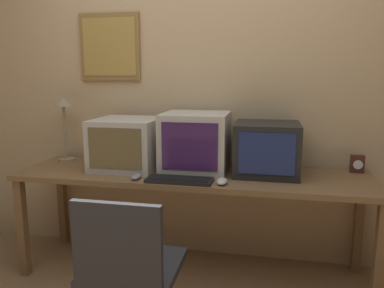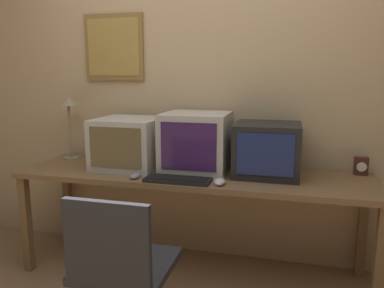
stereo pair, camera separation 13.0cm
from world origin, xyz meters
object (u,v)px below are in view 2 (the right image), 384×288
object	(u,v)px
keyboard_main	(178,180)
desk_clock	(361,166)
monitor_left	(129,143)
monitor_center	(196,142)
desk_lamp	(69,112)
mouse_near_keyboard	(220,182)
monitor_right	(267,149)
office_chair	(123,283)
mouse_far_corner	(135,176)

from	to	relation	value
keyboard_main	desk_clock	size ratio (longest dim) A/B	3.46
monitor_left	monitor_center	size ratio (longest dim) A/B	1.02
keyboard_main	desk_lamp	world-z (taller)	desk_lamp
desk_lamp	monitor_left	bearing A→B (deg)	-12.46
monitor_center	mouse_near_keyboard	bearing A→B (deg)	-52.97
monitor_right	office_chair	distance (m)	1.21
keyboard_main	office_chair	world-z (taller)	office_chair
office_chair	mouse_near_keyboard	bearing A→B (deg)	57.71
mouse_far_corner	desk_clock	world-z (taller)	desk_clock
office_chair	monitor_left	bearing A→B (deg)	111.24
monitor_left	office_chair	world-z (taller)	monitor_left
monitor_left	mouse_far_corner	bearing A→B (deg)	-59.49
monitor_center	mouse_far_corner	bearing A→B (deg)	-138.36
monitor_center	monitor_right	distance (m)	0.48
monitor_center	monitor_right	bearing A→B (deg)	0.68
monitor_left	desk_clock	distance (m)	1.58
mouse_far_corner	desk_lamp	bearing A→B (deg)	151.06
monitor_left	monitor_center	world-z (taller)	monitor_center
mouse_near_keyboard	mouse_far_corner	size ratio (longest dim) A/B	1.16
monitor_left	desk_clock	xyz separation A→B (m)	(1.56, 0.19, -0.12)
monitor_center	desk_clock	xyz separation A→B (m)	(1.08, 0.16, -0.14)
desk_clock	monitor_center	bearing A→B (deg)	-171.32
keyboard_main	desk_clock	bearing A→B (deg)	22.08
monitor_left	mouse_near_keyboard	distance (m)	0.77
desk_clock	monitor_right	bearing A→B (deg)	-165.22
monitor_right	mouse_near_keyboard	world-z (taller)	monitor_right
monitor_right	office_chair	bearing A→B (deg)	-125.54
monitor_right	keyboard_main	distance (m)	0.62
mouse_near_keyboard	office_chair	bearing A→B (deg)	-122.29
monitor_right	desk_clock	distance (m)	0.63
mouse_far_corner	desk_clock	xyz separation A→B (m)	(1.41, 0.46, 0.04)
monitor_left	mouse_near_keyboard	size ratio (longest dim) A/B	3.77
monitor_left	keyboard_main	size ratio (longest dim) A/B	1.09
desk_clock	mouse_far_corner	bearing A→B (deg)	-162.02
mouse_near_keyboard	office_chair	distance (m)	0.79
keyboard_main	mouse_far_corner	size ratio (longest dim) A/B	4.03
office_chair	desk_clock	bearing A→B (deg)	40.19
desk_clock	desk_lamp	distance (m)	2.13
desk_clock	office_chair	xyz separation A→B (m)	(-1.23, -1.04, -0.42)
monitor_left	mouse_near_keyboard	xyz separation A→B (m)	(0.70, -0.27, -0.16)
desk_lamp	desk_clock	bearing A→B (deg)	1.80
monitor_left	monitor_center	bearing A→B (deg)	2.65
monitor_left	monitor_right	world-z (taller)	monitor_left
desk_clock	mouse_near_keyboard	bearing A→B (deg)	-152.26
mouse_far_corner	desk_lamp	xyz separation A→B (m)	(-0.70, 0.39, 0.35)
desk_lamp	office_chair	bearing A→B (deg)	-47.98
mouse_far_corner	mouse_near_keyboard	bearing A→B (deg)	0.38
mouse_far_corner	office_chair	bearing A→B (deg)	-73.50
mouse_far_corner	desk_clock	distance (m)	1.48
monitor_right	monitor_center	bearing A→B (deg)	-179.32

